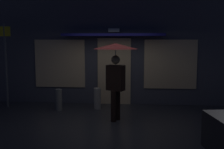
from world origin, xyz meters
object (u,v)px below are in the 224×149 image
at_px(person_with_umbrella, 116,61).
at_px(sidewalk_bollard, 59,100).
at_px(sidewalk_bollard_2, 97,99).
at_px(street_sign_post, 6,61).

bearing_deg(person_with_umbrella, sidewalk_bollard, 0.12).
bearing_deg(sidewalk_bollard_2, sidewalk_bollard, -164.80).
xyz_separation_m(sidewalk_bollard, sidewalk_bollard_2, (1.14, 0.31, -0.00)).
height_order(person_with_umbrella, sidewalk_bollard_2, person_with_umbrella).
relative_size(street_sign_post, sidewalk_bollard, 4.02).
relative_size(person_with_umbrella, sidewalk_bollard_2, 3.11).
bearing_deg(street_sign_post, sidewalk_bollard, -10.20).
bearing_deg(street_sign_post, person_with_umbrella, -18.75).
distance_m(person_with_umbrella, sidewalk_bollard, 2.37).
height_order(person_with_umbrella, street_sign_post, street_sign_post).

